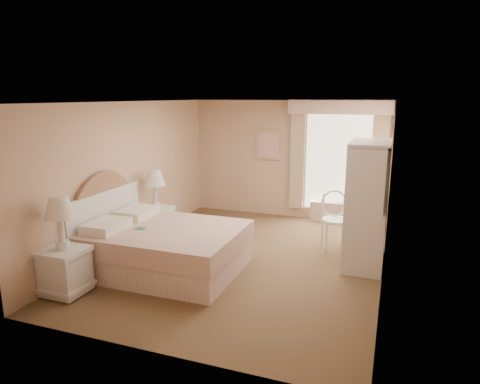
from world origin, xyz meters
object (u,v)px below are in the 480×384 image
at_px(nightstand_near, 64,259).
at_px(round_table, 369,206).
at_px(cafe_chair, 335,215).
at_px(armoire, 367,215).
at_px(bed, 159,246).
at_px(nightstand_far, 156,215).

distance_m(nightstand_near, round_table, 5.67).
xyz_separation_m(cafe_chair, armoire, (0.57, -0.63, 0.23)).
bearing_deg(round_table, bed, -131.70).
bearing_deg(nightstand_far, round_table, 29.96).
bearing_deg(bed, cafe_chair, 39.22).
relative_size(bed, nightstand_near, 1.70).
height_order(nightstand_far, round_table, nightstand_far).
relative_size(bed, armoire, 1.16).
bearing_deg(nightstand_far, bed, -57.60).
bearing_deg(bed, nightstand_far, 122.40).
bearing_deg(nightstand_near, bed, 58.13).
xyz_separation_m(bed, nightstand_near, (-0.73, -1.17, 0.12)).
bearing_deg(cafe_chair, bed, -161.47).
height_order(round_table, armoire, armoire).
distance_m(nightstand_near, cafe_chair, 4.37).
bearing_deg(nightstand_near, armoire, 34.01).
distance_m(nightstand_far, armoire, 3.67).
xyz_separation_m(bed, nightstand_far, (-0.73, 1.14, 0.11)).
xyz_separation_m(nightstand_near, nightstand_far, (0.00, 2.31, -0.01)).
xyz_separation_m(round_table, cafe_chair, (-0.50, -1.29, 0.10)).
height_order(cafe_chair, armoire, armoire).
bearing_deg(cafe_chair, nightstand_near, -155.61).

